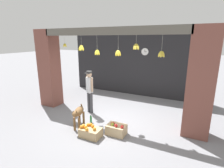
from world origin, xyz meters
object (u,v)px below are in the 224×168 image
(dog, at_px, (78,113))
(fruit_crate_apples, at_px, (116,129))
(water_bottle, at_px, (91,119))
(fruit_crate_oranges, at_px, (90,132))
(shopkeeper, at_px, (90,89))
(wall_clock, at_px, (145,52))

(dog, height_order, fruit_crate_apples, dog)
(dog, relative_size, water_bottle, 3.32)
(fruit_crate_oranges, bearing_deg, water_bottle, 121.84)
(dog, relative_size, fruit_crate_oranges, 1.45)
(dog, bearing_deg, fruit_crate_oranges, 46.44)
(fruit_crate_apples, bearing_deg, dog, -173.25)
(shopkeeper, distance_m, wall_clock, 3.28)
(shopkeeper, height_order, fruit_crate_oranges, shopkeeper)
(water_bottle, bearing_deg, shopkeeper, 124.50)
(dog, xyz_separation_m, fruit_crate_apples, (1.22, 0.14, -0.32))
(fruit_crate_oranges, bearing_deg, wall_clock, 86.13)
(water_bottle, height_order, wall_clock, wall_clock)
(dog, height_order, fruit_crate_oranges, dog)
(dog, xyz_separation_m, wall_clock, (0.90, 3.93, 1.65))
(dog, relative_size, fruit_crate_apples, 1.55)
(water_bottle, bearing_deg, wall_clock, 77.97)
(shopkeeper, bearing_deg, fruit_crate_oranges, 138.50)
(fruit_crate_oranges, xyz_separation_m, wall_clock, (0.29, 4.23, 1.98))
(fruit_crate_oranges, height_order, wall_clock, wall_clock)
(dog, height_order, shopkeeper, shopkeeper)
(dog, distance_m, wall_clock, 4.36)
(water_bottle, bearing_deg, fruit_crate_oranges, -58.16)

